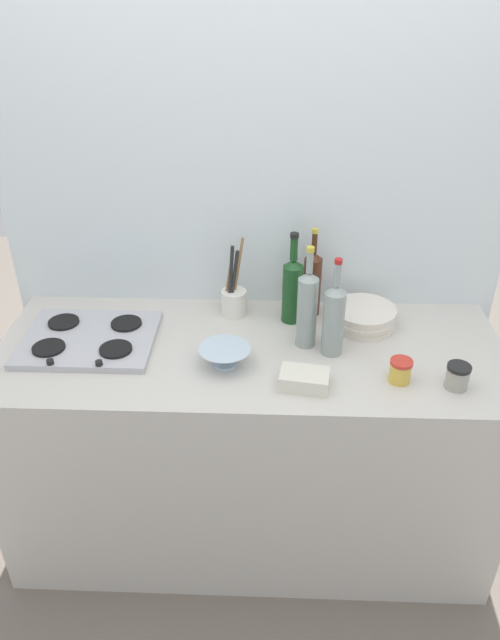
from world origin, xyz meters
name	(u,v)px	position (x,y,z in m)	size (l,w,h in m)	color
ground_plane	(250,522)	(0.00, 0.00, 0.00)	(6.00, 6.00, 0.00)	#6B6056
counter_block	(250,444)	(0.00, 0.00, 0.45)	(1.80, 0.70, 0.90)	beige
backsplash_panel	(254,232)	(0.00, 0.38, 1.18)	(1.90, 0.06, 2.37)	silver
stovetop_hob	(89,339)	(-0.58, 0.02, 0.91)	(0.47, 0.38, 0.04)	#B2B2B7
plate_stack	(363,317)	(0.42, 0.18, 0.94)	(0.24, 0.24, 0.07)	silver
wine_bottle_leftmost	(312,282)	(0.22, 0.26, 1.03)	(0.07, 0.07, 0.35)	#472314
wine_bottle_mid_left	(292,288)	(0.15, 0.21, 1.04)	(0.08, 0.08, 0.35)	#19471E
wine_bottle_mid_right	(334,318)	(0.28, -0.01, 1.04)	(0.07, 0.07, 0.36)	gray
wine_bottle_rightmost	(307,308)	(0.20, 0.04, 1.05)	(0.07, 0.07, 0.38)	gray
mixing_bowl	(225,356)	(-0.08, -0.10, 0.94)	(0.17, 0.17, 0.07)	silver
butter_dish	(304,379)	(0.18, -0.20, 0.93)	(0.16, 0.10, 0.05)	silver
utensil_crock	(234,299)	(-0.07, 0.24, 0.96)	(0.10, 0.10, 0.30)	silver
condiment_jar_front	(400,371)	(0.49, -0.16, 0.94)	(0.07, 0.07, 0.08)	gold
condiment_jar_rear	(457,376)	(0.67, -0.19, 0.94)	(0.08, 0.08, 0.08)	#9E998C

